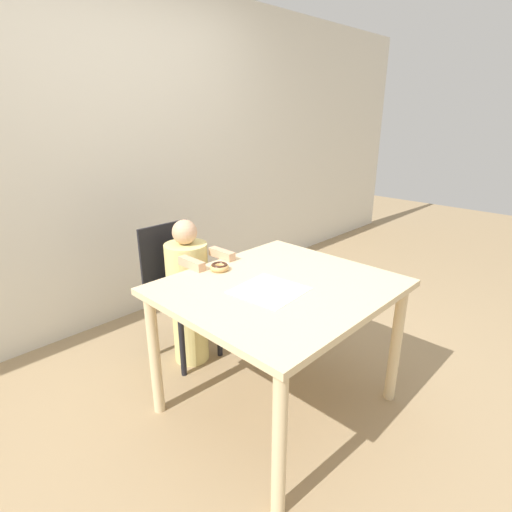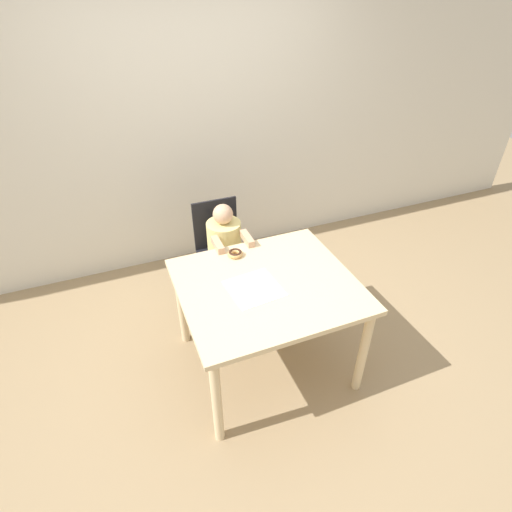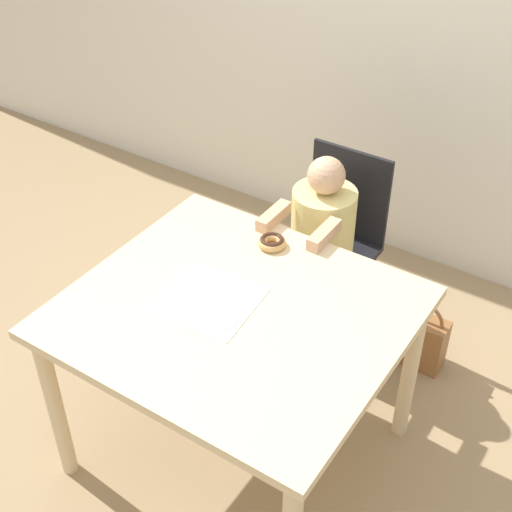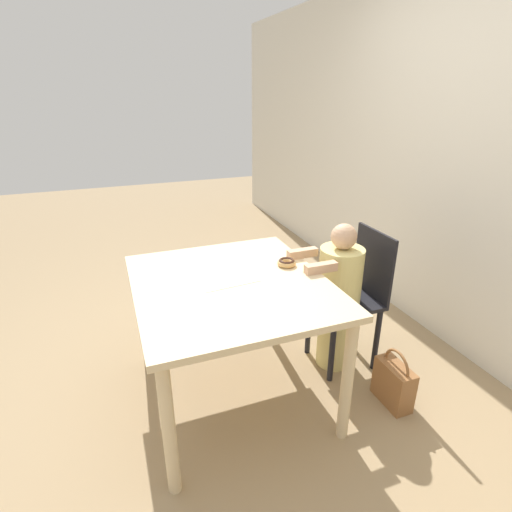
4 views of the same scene
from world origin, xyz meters
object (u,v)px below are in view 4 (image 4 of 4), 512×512
(child_figure, at_px, (338,299))
(handbag, at_px, (394,383))
(chair, at_px, (353,297))
(donut, at_px, (287,262))

(child_figure, height_order, handbag, child_figure)
(chair, height_order, donut, chair)
(chair, xyz_separation_m, donut, (-0.03, -0.46, 0.30))
(donut, distance_m, handbag, 0.92)
(donut, bearing_deg, handbag, 44.92)
(chair, distance_m, child_figure, 0.11)
(child_figure, xyz_separation_m, handbag, (0.45, 0.13, -0.34))
(chair, relative_size, child_figure, 0.93)
(child_figure, bearing_deg, handbag, 15.97)
(donut, xyz_separation_m, handbag, (0.48, 0.48, -0.63))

